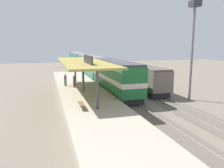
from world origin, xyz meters
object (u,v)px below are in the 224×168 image
object	(u,v)px
locomotive	(115,77)
passenger_carriage_rear	(77,59)
platform_bench	(81,104)
person_walking	(65,79)
person_waiting	(74,81)
light_mast	(193,30)
passenger_carriage_front	(90,66)
freight_car	(143,77)

from	to	relation	value
locomotive	passenger_carriage_rear	world-z (taller)	locomotive
platform_bench	person_walking	world-z (taller)	person_walking
locomotive	person_waiting	size ratio (longest dim) A/B	8.44
person_waiting	platform_bench	bearing A→B (deg)	-93.45
locomotive	light_mast	xyz separation A→B (m)	(7.80, -5.79, 5.99)
locomotive	light_mast	bearing A→B (deg)	-36.59
passenger_carriage_front	light_mast	bearing A→B (deg)	-71.85
platform_bench	person_waiting	xyz separation A→B (m)	(0.64, 10.58, 0.51)
platform_bench	person_walking	bearing A→B (deg)	92.10
light_mast	person_waiting	size ratio (longest dim) A/B	6.84
passenger_carriage_front	person_walking	xyz separation A→B (m)	(-6.45, -14.75, -0.46)
person_waiting	person_walking	size ratio (longest dim) A/B	1.00
passenger_carriage_front	person_waiting	xyz separation A→B (m)	(-5.36, -16.39, -0.46)
locomotive	person_waiting	distance (m)	5.63
freight_car	light_mast	world-z (taller)	light_mast
person_walking	freight_car	bearing A→B (deg)	-11.71
platform_bench	freight_car	bearing A→B (deg)	43.13
freight_car	passenger_carriage_front	bearing A→B (deg)	105.10
light_mast	platform_bench	bearing A→B (deg)	-167.02
passenger_carriage_front	person_walking	world-z (taller)	passenger_carriage_front
light_mast	person_walking	bearing A→B (deg)	147.61
platform_bench	freight_car	xyz separation A→B (m)	(10.60, 9.93, 0.63)
person_waiting	locomotive	bearing A→B (deg)	-16.70
platform_bench	person_walking	distance (m)	12.24
person_waiting	passenger_carriage_front	bearing A→B (deg)	71.88
locomotive	freight_car	distance (m)	4.72
platform_bench	locomotive	xyz separation A→B (m)	(6.00, 8.97, 1.07)
person_walking	light_mast	bearing A→B (deg)	-32.39
passenger_carriage_rear	person_waiting	distance (m)	37.58
passenger_carriage_front	light_mast	xyz separation A→B (m)	(7.80, -23.79, 6.08)
passenger_carriage_rear	person_walking	xyz separation A→B (m)	(-6.45, -35.55, -0.46)
freight_car	light_mast	bearing A→B (deg)	-64.62
passenger_carriage_rear	person_waiting	world-z (taller)	passenger_carriage_rear
locomotive	freight_car	bearing A→B (deg)	11.73
locomotive	passenger_carriage_rear	xyz separation A→B (m)	(0.00, 38.80, -0.10)
platform_bench	freight_car	distance (m)	14.54
freight_car	person_walking	size ratio (longest dim) A/B	7.02
platform_bench	light_mast	bearing A→B (deg)	12.98
platform_bench	person_walking	xyz separation A→B (m)	(-0.45, 12.22, 0.51)
passenger_carriage_rear	person_walking	size ratio (longest dim) A/B	11.70
passenger_carriage_front	light_mast	distance (m)	25.77
platform_bench	locomotive	world-z (taller)	locomotive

